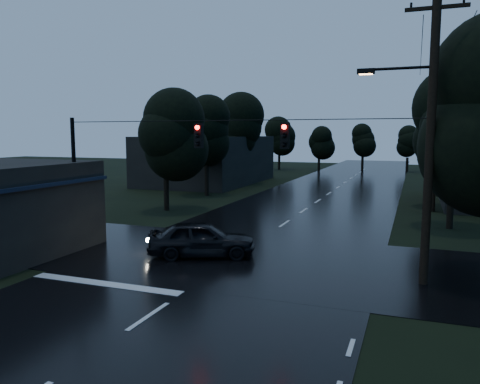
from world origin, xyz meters
The scene contains 14 objects.
main_road centered at (0.00, 30.00, 0.00)m, with size 12.00×120.00×0.02m, color black.
cross_street centered at (0.00, 12.00, 0.00)m, with size 60.00×9.00×0.02m, color black.
building_far_left centered at (-14.00, 40.00, 2.50)m, with size 10.00×16.00×5.00m, color black.
utility_pole_main centered at (7.41, 11.00, 5.26)m, with size 3.50×0.30×10.00m.
utility_pole_far centered at (8.30, 28.00, 3.88)m, with size 2.00×0.30×7.50m.
anchor_pole_left centered at (-7.50, 11.00, 3.00)m, with size 0.18×0.18×6.00m, color black.
span_signals centered at (0.56, 10.99, 5.24)m, with size 15.00×0.37×1.12m.
tree_left_a centered at (-9.00, 22.00, 5.24)m, with size 3.92×3.92×8.26m.
tree_left_b centered at (-9.60, 30.00, 5.62)m, with size 4.20×4.20×8.85m.
tree_left_c centered at (-10.20, 40.00, 5.99)m, with size 4.48×4.48×9.44m.
tree_right_a centered at (9.00, 22.00, 5.62)m, with size 4.20×4.20×8.85m.
tree_right_b centered at (9.60, 30.00, 5.99)m, with size 4.48×4.48×9.44m.
tree_right_c centered at (10.20, 40.00, 6.37)m, with size 4.76×4.76×10.03m.
car centered at (-1.42, 11.66, 0.78)m, with size 1.84×4.58×1.56m, color black.
Camera 1 is at (7.05, -6.25, 5.27)m, focal length 35.00 mm.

